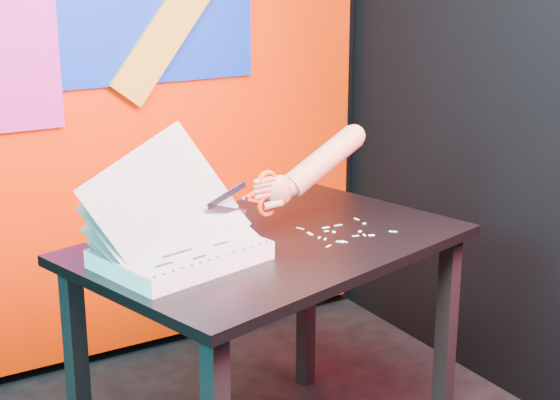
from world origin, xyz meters
TOP-DOWN VIEW (x-y plane):
  - room at (0.00, 0.00)m, footprint 3.01×3.01m
  - backdrop at (0.06, 1.46)m, footprint 2.88×0.05m
  - work_table at (0.52, 0.53)m, footprint 1.22×0.96m
  - printout_stack at (0.22, 0.49)m, footprint 0.50×0.38m
  - scissors at (0.50, 0.54)m, footprint 0.24×0.04m
  - hand_forearm at (0.70, 0.57)m, footprint 0.40×0.12m
  - paper_clippings at (0.73, 0.47)m, footprint 0.26×0.19m

SIDE VIEW (x-z plane):
  - work_table at x=0.52m, z-range 0.27..1.02m
  - paper_clippings at x=0.73m, z-range 0.75..0.75m
  - printout_stack at x=0.22m, z-range 0.60..0.97m
  - scissors at x=0.50m, z-range 0.82..0.95m
  - hand_forearm at x=0.70m, z-range 0.84..1.04m
  - backdrop at x=0.06m, z-range -0.08..2.00m
  - room at x=0.00m, z-range 0.00..2.71m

